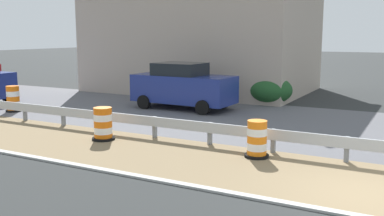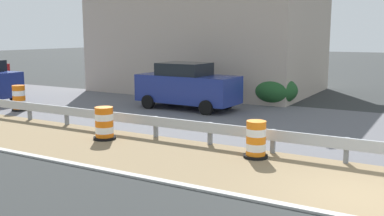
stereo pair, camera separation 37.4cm
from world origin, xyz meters
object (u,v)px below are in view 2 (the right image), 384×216
Objects in this scene: utility_pole_near at (259,7)px; traffic_barrel_nearest at (256,141)px; traffic_barrel_close at (104,125)px; traffic_barrel_mid at (19,99)px; car_trailing_near_lane at (187,86)px.

traffic_barrel_nearest is at bearing -158.67° from utility_pole_near.
traffic_barrel_nearest is at bearing -85.59° from traffic_barrel_close.
traffic_barrel_nearest is 0.91× the size of traffic_barrel_mid.
car_trailing_near_lane is (4.24, -6.29, 0.54)m from traffic_barrel_mid.
traffic_barrel_nearest is 8.52m from car_trailing_near_lane.
utility_pole_near reaches higher than traffic_barrel_nearest.
traffic_barrel_close is 0.93× the size of traffic_barrel_mid.
traffic_barrel_close is 7.37m from traffic_barrel_mid.
traffic_barrel_mid is at bearing 71.57° from traffic_barrel_close.
utility_pole_near is at bearing -5.11° from traffic_barrel_close.
traffic_barrel_close is at bearing 174.89° from utility_pole_near.
utility_pole_near is (8.68, -7.98, 4.24)m from traffic_barrel_mid.
traffic_barrel_mid is 12.53m from utility_pole_near.
car_trailing_near_lane is (6.57, 0.71, 0.58)m from traffic_barrel_close.
traffic_barrel_close is 11.86m from utility_pole_near.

